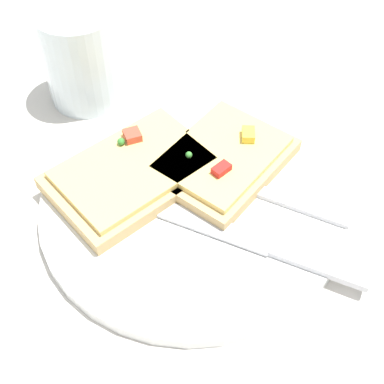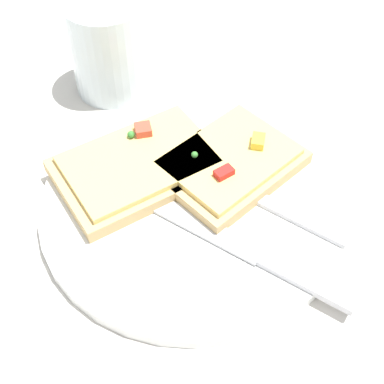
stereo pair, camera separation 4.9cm
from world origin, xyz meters
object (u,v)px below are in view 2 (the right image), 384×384
Objects in this scene: fork at (236,187)px; pizza_slice_main at (138,166)px; plate at (192,203)px; drinking_glass at (108,48)px; pizza_slice_corner at (229,163)px; knife at (252,252)px.

pizza_slice_main is at bearing 21.62° from fork.
drinking_glass reaches higher than plate.
drinking_glass is at bearing -17.24° from fork.
fork is 1.35× the size of pizza_slice_corner.
fork is (0.01, 0.04, 0.01)m from plate.
pizza_slice_corner is (-0.09, 0.04, 0.01)m from knife.
pizza_slice_corner is 1.38× the size of drinking_glass.
plate is 1.96× the size of pizza_slice_corner.
pizza_slice_main is at bearing -40.79° from pizza_slice_corner.
fork is at bearing 71.29° from plate.
plate is 0.21m from drinking_glass.
knife is 1.48× the size of pizza_slice_corner.
drinking_glass is (-0.14, 0.05, 0.03)m from pizza_slice_main.
plate is 0.04m from fork.
pizza_slice_corner is at bearing 6.67° from drinking_glass.
fork is at bearing 135.14° from pizza_slice_main.
pizza_slice_main is 1.08× the size of pizza_slice_corner.
pizza_slice_main reaches higher than knife.
pizza_slice_corner is (-0.02, 0.01, 0.01)m from fork.
fork reaches higher than plate.
pizza_slice_corner is 0.19m from drinking_glass.
drinking_glass reaches higher than pizza_slice_corner.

